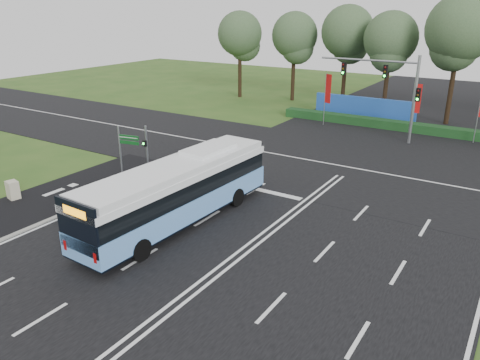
{
  "coord_description": "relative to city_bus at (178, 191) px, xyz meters",
  "views": [
    {
      "loc": [
        10.13,
        -17.89,
        10.48
      ],
      "look_at": [
        -2.53,
        2.0,
        1.72
      ],
      "focal_mm": 35.0,
      "sensor_mm": 36.0,
      "label": 1
    }
  ],
  "objects": [
    {
      "name": "city_bus",
      "position": [
        0.0,
        0.0,
        0.0
      ],
      "size": [
        3.01,
        12.21,
        3.48
      ],
      "rotation": [
        0.0,
        0.0,
        -0.04
      ],
      "color": "#5F97DD",
      "rests_on": "ground"
    },
    {
      "name": "road_main",
      "position": [
        4.23,
        1.13,
        -1.73
      ],
      "size": [
        20.0,
        120.0,
        0.04
      ],
      "primitive_type": "cube",
      "color": "black",
      "rests_on": "ground"
    },
    {
      "name": "banner_flag_left",
      "position": [
        -1.9,
        23.63,
        1.41
      ],
      "size": [
        0.67,
        0.32,
        4.87
      ],
      "rotation": [
        0.0,
        0.0,
        -0.4
      ],
      "color": "gray",
      "rests_on": "ground"
    },
    {
      "name": "street_sign",
      "position": [
        -6.44,
        2.69,
        0.59
      ],
      "size": [
        1.42,
        0.36,
        3.68
      ],
      "rotation": [
        0.0,
        0.0,
        0.2
      ],
      "color": "gray",
      "rests_on": "ground"
    },
    {
      "name": "blue_hoarding",
      "position": [
        0.23,
        28.13,
        -0.65
      ],
      "size": [
        10.0,
        0.3,
        2.2
      ],
      "primitive_type": "cube",
      "color": "#2050B0",
      "rests_on": "ground"
    },
    {
      "name": "banner_flag_mid",
      "position": [
        5.82,
        24.17,
        1.22
      ],
      "size": [
        0.67,
        0.12,
        4.56
      ],
      "rotation": [
        0.0,
        0.0,
        0.1
      ],
      "color": "gray",
      "rests_on": "ground"
    },
    {
      "name": "kerb_strip",
      "position": [
        -5.87,
        -1.87,
        -1.69
      ],
      "size": [
        0.25,
        18.0,
        0.12
      ],
      "primitive_type": "cube",
      "color": "gray",
      "rests_on": "ground"
    },
    {
      "name": "road_cross",
      "position": [
        4.23,
        13.13,
        -1.73
      ],
      "size": [
        120.0,
        14.0,
        0.05
      ],
      "primitive_type": "cube",
      "color": "black",
      "rests_on": "ground"
    },
    {
      "name": "bike_path",
      "position": [
        -8.27,
        -1.87,
        -1.72
      ],
      "size": [
        5.0,
        18.0,
        0.06
      ],
      "primitive_type": "cube",
      "color": "black",
      "rests_on": "ground"
    },
    {
      "name": "utility_cabinet",
      "position": [
        -10.1,
        -2.7,
        -1.2
      ],
      "size": [
        0.76,
        0.67,
        1.11
      ],
      "primitive_type": "cube",
      "rotation": [
        0.0,
        0.0,
        -0.19
      ],
      "color": "#C1B99B",
      "rests_on": "ground"
    },
    {
      "name": "pedestrian_signal",
      "position": [
        -6.0,
        4.13,
        0.15
      ],
      "size": [
        0.33,
        0.42,
        3.47
      ],
      "rotation": [
        0.0,
        0.0,
        -0.41
      ],
      "color": "gray",
      "rests_on": "ground"
    },
    {
      "name": "ground",
      "position": [
        4.23,
        1.13,
        -1.75
      ],
      "size": [
        120.0,
        120.0,
        0.0
      ],
      "primitive_type": "plane",
      "color": "#2C501A",
      "rests_on": "ground"
    },
    {
      "name": "traffic_light_gantry",
      "position": [
        4.44,
        21.63,
        2.91
      ],
      "size": [
        8.41,
        0.28,
        7.0
      ],
      "color": "gray",
      "rests_on": "ground"
    },
    {
      "name": "hedge",
      "position": [
        4.23,
        25.63,
        -1.35
      ],
      "size": [
        22.0,
        1.2,
        0.8
      ],
      "primitive_type": "cube",
      "color": "#153A19",
      "rests_on": "ground"
    }
  ]
}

